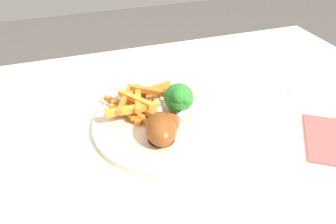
{
  "coord_description": "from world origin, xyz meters",
  "views": [
    {
      "loc": [
        -0.19,
        -0.52,
        1.14
      ],
      "look_at": [
        -0.02,
        -0.03,
        0.78
      ],
      "focal_mm": 36.5,
      "sensor_mm": 36.0,
      "label": 1
    }
  ],
  "objects_px": {
    "carrot_fries_pile": "(141,103)",
    "dinner_plate": "(168,123)",
    "dining_table": "(171,161)",
    "fork": "(315,78)",
    "chicken_drumstick_far": "(161,127)",
    "chicken_drumstick_near": "(165,126)",
    "broccoli_floret_front": "(179,98)"
  },
  "relations": [
    {
      "from": "chicken_drumstick_near",
      "to": "chicken_drumstick_far",
      "type": "bearing_deg",
      "value": -166.08
    },
    {
      "from": "dining_table",
      "to": "carrot_fries_pile",
      "type": "height_order",
      "value": "carrot_fries_pile"
    },
    {
      "from": "fork",
      "to": "chicken_drumstick_near",
      "type": "bearing_deg",
      "value": 177.35
    },
    {
      "from": "carrot_fries_pile",
      "to": "chicken_drumstick_far",
      "type": "distance_m",
      "value": 0.09
    },
    {
      "from": "dinner_plate",
      "to": "broccoli_floret_front",
      "type": "bearing_deg",
      "value": 19.62
    },
    {
      "from": "carrot_fries_pile",
      "to": "fork",
      "type": "relative_size",
      "value": 0.82
    },
    {
      "from": "carrot_fries_pile",
      "to": "dinner_plate",
      "type": "bearing_deg",
      "value": -48.92
    },
    {
      "from": "broccoli_floret_front",
      "to": "fork",
      "type": "xyz_separation_m",
      "value": [
        0.36,
        0.05,
        -0.05
      ]
    },
    {
      "from": "dinner_plate",
      "to": "broccoli_floret_front",
      "type": "distance_m",
      "value": 0.05
    },
    {
      "from": "dinner_plate",
      "to": "carrot_fries_pile",
      "type": "height_order",
      "value": "carrot_fries_pile"
    },
    {
      "from": "dining_table",
      "to": "chicken_drumstick_near",
      "type": "distance_m",
      "value": 0.18
    },
    {
      "from": "dining_table",
      "to": "fork",
      "type": "height_order",
      "value": "fork"
    },
    {
      "from": "carrot_fries_pile",
      "to": "fork",
      "type": "height_order",
      "value": "carrot_fries_pile"
    },
    {
      "from": "dinner_plate",
      "to": "chicken_drumstick_far",
      "type": "distance_m",
      "value": 0.06
    },
    {
      "from": "dining_table",
      "to": "fork",
      "type": "bearing_deg",
      "value": 4.35
    },
    {
      "from": "carrot_fries_pile",
      "to": "chicken_drumstick_far",
      "type": "bearing_deg",
      "value": -82.3
    },
    {
      "from": "dining_table",
      "to": "dinner_plate",
      "type": "xyz_separation_m",
      "value": [
        -0.02,
        -0.03,
        0.13
      ]
    },
    {
      "from": "dinner_plate",
      "to": "fork",
      "type": "distance_m",
      "value": 0.39
    },
    {
      "from": "chicken_drumstick_near",
      "to": "chicken_drumstick_far",
      "type": "distance_m",
      "value": 0.01
    },
    {
      "from": "dining_table",
      "to": "broccoli_floret_front",
      "type": "height_order",
      "value": "broccoli_floret_front"
    },
    {
      "from": "carrot_fries_pile",
      "to": "chicken_drumstick_near",
      "type": "bearing_deg",
      "value": -76.66
    },
    {
      "from": "dinner_plate",
      "to": "chicken_drumstick_near",
      "type": "xyz_separation_m",
      "value": [
        -0.02,
        -0.04,
        0.03
      ]
    },
    {
      "from": "broccoli_floret_front",
      "to": "chicken_drumstick_far",
      "type": "relative_size",
      "value": 0.5
    },
    {
      "from": "dining_table",
      "to": "fork",
      "type": "xyz_separation_m",
      "value": [
        0.37,
        0.03,
        0.13
      ]
    },
    {
      "from": "broccoli_floret_front",
      "to": "carrot_fries_pile",
      "type": "relative_size",
      "value": 0.43
    },
    {
      "from": "broccoli_floret_front",
      "to": "chicken_drumstick_far",
      "type": "xyz_separation_m",
      "value": [
        -0.05,
        -0.05,
        -0.02
      ]
    },
    {
      "from": "dinner_plate",
      "to": "broccoli_floret_front",
      "type": "height_order",
      "value": "broccoli_floret_front"
    },
    {
      "from": "fork",
      "to": "chicken_drumstick_far",
      "type": "bearing_deg",
      "value": 177.34
    },
    {
      "from": "chicken_drumstick_near",
      "to": "fork",
      "type": "height_order",
      "value": "chicken_drumstick_near"
    },
    {
      "from": "dining_table",
      "to": "fork",
      "type": "relative_size",
      "value": 5.69
    },
    {
      "from": "dining_table",
      "to": "dinner_plate",
      "type": "bearing_deg",
      "value": -119.32
    },
    {
      "from": "dinner_plate",
      "to": "carrot_fries_pile",
      "type": "bearing_deg",
      "value": 131.08
    }
  ]
}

